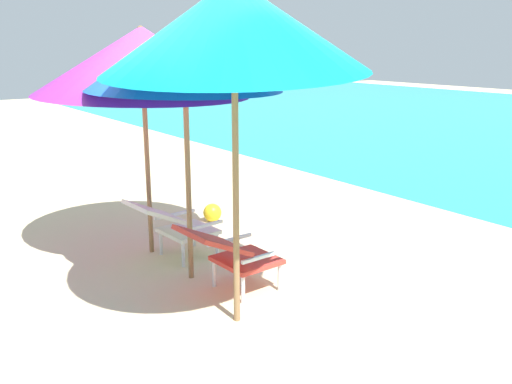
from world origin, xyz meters
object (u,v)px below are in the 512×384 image
beach_umbrella_center (184,55)px  beach_ball (212,213)px  lounge_chair_left (174,223)px  lounge_chair_right (231,251)px  beach_umbrella_right (234,27)px  beach_umbrella_left (142,61)px

beach_umbrella_center → beach_ball: 2.65m
lounge_chair_left → lounge_chair_right: same height
beach_ball → beach_umbrella_center: bearing=-38.5°
beach_umbrella_center → beach_umbrella_right: 1.00m
beach_umbrella_right → beach_umbrella_left: bearing=176.1°
beach_umbrella_center → beach_ball: beach_umbrella_center is taller
beach_umbrella_left → lounge_chair_right: bearing=4.9°
lounge_chair_left → lounge_chair_right: bearing=1.4°
lounge_chair_left → beach_umbrella_left: 1.66m
lounge_chair_left → beach_ball: size_ratio=3.91×
lounge_chair_right → beach_umbrella_center: size_ratio=0.37×
lounge_chair_right → beach_umbrella_left: beach_umbrella_left is taller
lounge_chair_left → beach_umbrella_center: (0.50, -0.09, 1.69)m
lounge_chair_left → beach_umbrella_right: (1.47, -0.22, 1.90)m
beach_umbrella_center → beach_ball: (-1.38, 1.10, -1.98)m
beach_ball → lounge_chair_right: bearing=-27.2°
lounge_chair_right → lounge_chair_left: bearing=-178.6°
lounge_chair_left → beach_ball: (-0.88, 1.00, -0.29)m
lounge_chair_right → beach_umbrella_right: (0.45, -0.24, 1.90)m
beach_ball → beach_umbrella_left: bearing=-64.6°
beach_umbrella_left → beach_umbrella_right: 1.85m
beach_umbrella_left → beach_umbrella_center: beach_umbrella_center is taller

